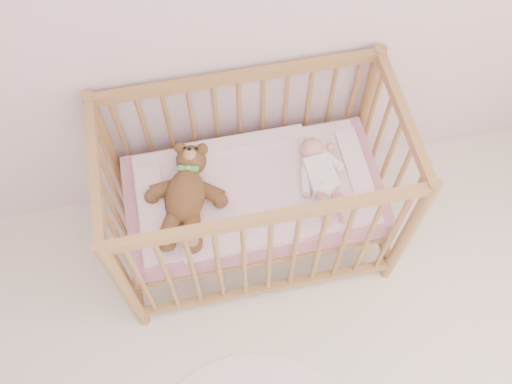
{
  "coord_description": "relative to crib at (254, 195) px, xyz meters",
  "views": [
    {
      "loc": [
        -0.24,
        0.33,
        2.92
      ],
      "look_at": [
        0.01,
        1.55,
        0.62
      ],
      "focal_mm": 40.0,
      "sensor_mm": 36.0,
      "label": 1
    }
  ],
  "objects": [
    {
      "name": "wall_back",
      "position": [
        -0.01,
        0.4,
        0.85
      ],
      "size": [
        4.0,
        0.02,
        2.7
      ],
      "primitive_type": "cube",
      "color": "silver",
      "rests_on": "floor"
    },
    {
      "name": "baby",
      "position": [
        0.31,
        -0.02,
        0.14
      ],
      "size": [
        0.26,
        0.5,
        0.12
      ],
      "primitive_type": null,
      "rotation": [
        0.0,
        0.0,
        0.05
      ],
      "color": "white",
      "rests_on": "blanket"
    },
    {
      "name": "mattress",
      "position": [
        0.0,
        0.0,
        -0.01
      ],
      "size": [
        1.22,
        0.62,
        0.13
      ],
      "primitive_type": "cube",
      "color": "pink",
      "rests_on": "crib"
    },
    {
      "name": "crib",
      "position": [
        0.0,
        0.0,
        0.0
      ],
      "size": [
        1.36,
        0.76,
        1.0
      ],
      "primitive_type": null,
      "color": "#A47445",
      "rests_on": "floor"
    },
    {
      "name": "blanket",
      "position": [
        0.0,
        0.0,
        0.06
      ],
      "size": [
        1.1,
        0.58,
        0.06
      ],
      "primitive_type": null,
      "color": "#F2A7BA",
      "rests_on": "mattress"
    },
    {
      "name": "teddy_bear",
      "position": [
        -0.32,
        -0.02,
        0.15
      ],
      "size": [
        0.54,
        0.65,
        0.16
      ],
      "primitive_type": null,
      "rotation": [
        0.0,
        0.0,
        -0.27
      ],
      "color": "brown",
      "rests_on": "blanket"
    }
  ]
}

